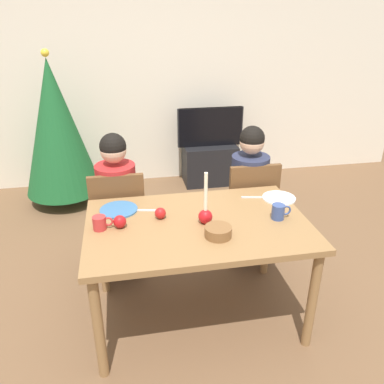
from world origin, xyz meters
name	(u,v)px	position (x,y,z in m)	size (l,w,h in m)	color
ground_plane	(197,314)	(0.00, 0.00, 0.00)	(7.68, 7.68, 0.00)	brown
back_wall	(155,73)	(0.00, 2.60, 1.30)	(6.40, 0.10, 2.60)	beige
dining_table	(198,234)	(0.00, 0.00, 0.67)	(1.40, 0.90, 0.75)	olive
chair_left	(119,217)	(-0.50, 0.61, 0.51)	(0.40, 0.40, 0.90)	brown
chair_right	(249,206)	(0.55, 0.61, 0.51)	(0.40, 0.40, 0.90)	brown
person_left_child	(118,208)	(-0.50, 0.64, 0.57)	(0.30, 0.30, 1.17)	#33384C
person_right_child	(248,198)	(0.55, 0.64, 0.57)	(0.30, 0.30, 1.17)	#33384C
tv_stand	(210,164)	(0.61, 2.30, 0.24)	(0.64, 0.40, 0.48)	black
tv	(210,127)	(0.61, 2.30, 0.71)	(0.79, 0.05, 0.46)	black
christmas_tree	(56,128)	(-1.10, 2.06, 0.85)	(0.81, 0.81, 1.64)	brown
candle_centerpiece	(205,213)	(0.05, -0.01, 0.82)	(0.09, 0.09, 0.34)	red
plate_left	(119,210)	(-0.49, 0.26, 0.76)	(0.25, 0.25, 0.01)	teal
plate_right	(279,198)	(0.63, 0.23, 0.76)	(0.23, 0.23, 0.01)	white
mug_left	(100,223)	(-0.60, 0.03, 0.79)	(0.12, 0.08, 0.09)	#B72D2D
mug_right	(279,212)	(0.52, -0.04, 0.80)	(0.13, 0.08, 0.10)	#33477F
fork_left	(146,210)	(-0.31, 0.22, 0.75)	(0.18, 0.01, 0.01)	silver
fork_right	(254,197)	(0.46, 0.28, 0.75)	(0.18, 0.01, 0.01)	silver
bowl_walnuts	(218,232)	(0.09, -0.19, 0.78)	(0.16, 0.16, 0.06)	brown
apple_near_candle	(120,222)	(-0.48, 0.03, 0.79)	(0.08, 0.08, 0.08)	#AE1518
apple_by_left_plate	(160,213)	(-0.23, 0.10, 0.79)	(0.07, 0.07, 0.07)	#B11919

